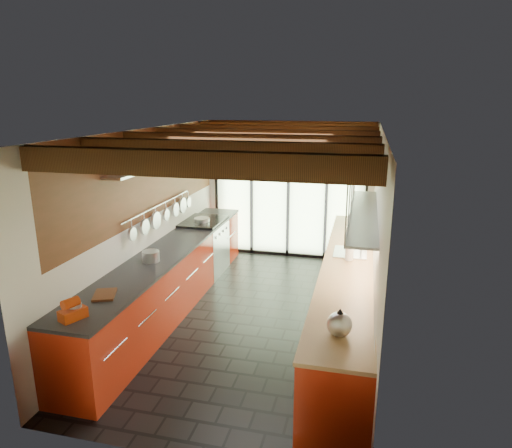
{
  "coord_description": "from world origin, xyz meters",
  "views": [
    {
      "loc": [
        1.42,
        -5.76,
        3.0
      ],
      "look_at": [
        -0.08,
        0.4,
        1.25
      ],
      "focal_mm": 32.0,
      "sensor_mm": 36.0,
      "label": 1
    }
  ],
  "objects_px": {
    "kettle": "(340,323)",
    "soap_bottle": "(352,233)",
    "stand_mixer": "(73,310)",
    "paper_towel": "(349,251)",
    "bowl": "(353,229)"
  },
  "relations": [
    {
      "from": "kettle",
      "to": "soap_bottle",
      "type": "relative_size",
      "value": 1.65
    },
    {
      "from": "paper_towel",
      "to": "soap_bottle",
      "type": "height_order",
      "value": "paper_towel"
    },
    {
      "from": "stand_mixer",
      "to": "soap_bottle",
      "type": "distance_m",
      "value": 4.19
    },
    {
      "from": "stand_mixer",
      "to": "kettle",
      "type": "distance_m",
      "value": 2.56
    },
    {
      "from": "stand_mixer",
      "to": "soap_bottle",
      "type": "bearing_deg",
      "value": 52.67
    },
    {
      "from": "stand_mixer",
      "to": "bowl",
      "type": "relative_size",
      "value": 1.54
    },
    {
      "from": "stand_mixer",
      "to": "paper_towel",
      "type": "bearing_deg",
      "value": 42.55
    },
    {
      "from": "soap_bottle",
      "to": "bowl",
      "type": "relative_size",
      "value": 1.04
    },
    {
      "from": "soap_bottle",
      "to": "bowl",
      "type": "bearing_deg",
      "value": 90.0
    },
    {
      "from": "paper_towel",
      "to": "bowl",
      "type": "bearing_deg",
      "value": 90.0
    },
    {
      "from": "stand_mixer",
      "to": "kettle",
      "type": "height_order",
      "value": "kettle"
    },
    {
      "from": "kettle",
      "to": "paper_towel",
      "type": "relative_size",
      "value": 1.07
    },
    {
      "from": "kettle",
      "to": "soap_bottle",
      "type": "bearing_deg",
      "value": 90.0
    },
    {
      "from": "stand_mixer",
      "to": "bowl",
      "type": "height_order",
      "value": "stand_mixer"
    },
    {
      "from": "paper_towel",
      "to": "soap_bottle",
      "type": "distance_m",
      "value": 1.0
    }
  ]
}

